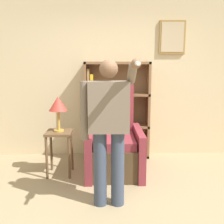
% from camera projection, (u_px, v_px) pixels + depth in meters
% --- Properties ---
extents(ground_plane, '(14.00, 14.00, 0.00)m').
position_uv_depth(ground_plane, '(115.00, 215.00, 2.82)').
color(ground_plane, '#9E8966').
extents(wall_back, '(8.00, 0.11, 2.80)m').
position_uv_depth(wall_back, '(112.00, 76.00, 4.57)').
color(wall_back, beige).
rests_on(wall_back, ground_plane).
extents(bookcase, '(1.10, 0.28, 1.65)m').
position_uv_depth(bookcase, '(113.00, 111.00, 4.52)').
color(bookcase, brown).
rests_on(bookcase, ground_plane).
extents(armchair, '(0.82, 0.92, 1.30)m').
position_uv_depth(armchair, '(114.00, 146.00, 3.95)').
color(armchair, '#4C3823').
rests_on(armchair, ground_plane).
extents(person_standing, '(0.59, 0.78, 1.66)m').
position_uv_depth(person_standing, '(109.00, 125.00, 2.87)').
color(person_standing, '#384256').
rests_on(person_standing, ground_plane).
extents(side_table, '(0.37, 0.37, 0.65)m').
position_uv_depth(side_table, '(59.00, 141.00, 3.80)').
color(side_table, brown).
rests_on(side_table, ground_plane).
extents(table_lamp, '(0.26, 0.26, 0.51)m').
position_uv_depth(table_lamp, '(58.00, 105.00, 3.71)').
color(table_lamp, gold).
rests_on(table_lamp, side_table).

